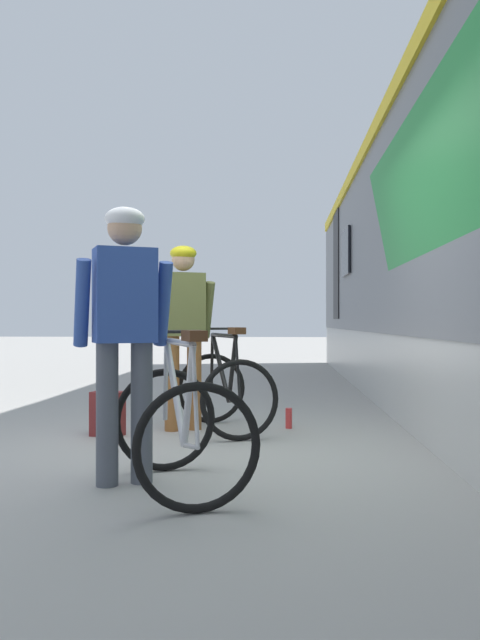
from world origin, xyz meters
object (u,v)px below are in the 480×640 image
(bicycle_far_silver, at_px, (180,424))
(cyclist_near_in_olive, at_px, (183,320))
(cyclist_far_in_blue, at_px, (125,318))
(bicycle_near_black, at_px, (225,389))
(backpack_on_platform, at_px, (108,414))
(water_bottle_near_the_bikes, at_px, (289,418))

(bicycle_far_silver, bearing_deg, cyclist_near_in_olive, 98.10)
(bicycle_far_silver, bearing_deg, cyclist_far_in_blue, 162.03)
(cyclist_near_in_olive, height_order, bicycle_far_silver, cyclist_near_in_olive)
(bicycle_near_black, bearing_deg, cyclist_near_in_olive, 171.62)
(bicycle_far_silver, height_order, backpack_on_platform, bicycle_far_silver)
(bicycle_near_black, bearing_deg, bicycle_far_silver, -92.62)
(bicycle_far_silver, relative_size, water_bottle_near_the_bikes, 6.37)
(bicycle_near_black, relative_size, bicycle_far_silver, 1.00)
(cyclist_near_in_olive, relative_size, bicycle_near_black, 1.41)
(cyclist_near_in_olive, xyz_separation_m, backpack_on_platform, (-0.64, -0.34, -0.85))
(cyclist_near_in_olive, bearing_deg, backpack_on_platform, -152.07)
(cyclist_near_in_olive, relative_size, backpack_on_platform, 4.40)
(bicycle_near_black, bearing_deg, water_bottle_near_the_bikes, 20.11)
(bicycle_near_black, relative_size, water_bottle_near_the_bikes, 6.37)
(cyclist_far_in_blue, relative_size, bicycle_far_silver, 1.41)
(cyclist_far_in_blue, height_order, water_bottle_near_the_bikes, cyclist_far_in_blue)
(cyclist_near_in_olive, height_order, backpack_on_platform, cyclist_near_in_olive)
(bicycle_far_silver, distance_m, backpack_on_platform, 2.06)
(cyclist_far_in_blue, xyz_separation_m, bicycle_far_silver, (0.37, -0.12, -0.65))
(bicycle_far_silver, xyz_separation_m, water_bottle_near_the_bikes, (0.70, 2.32, -0.30))
(cyclist_far_in_blue, bearing_deg, backpack_on_platform, 108.68)
(bicycle_near_black, distance_m, bicycle_far_silver, 2.10)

